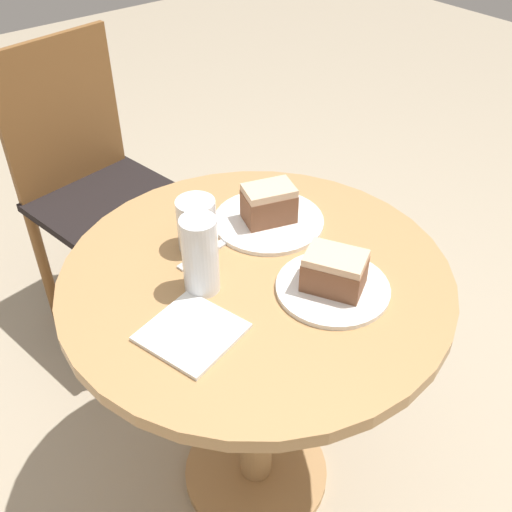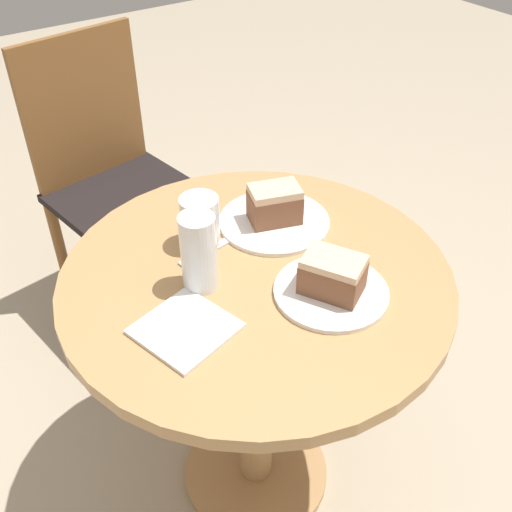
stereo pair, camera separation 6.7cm
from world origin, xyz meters
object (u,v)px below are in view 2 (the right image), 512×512
at_px(cake_slice_near, 275,204).
at_px(glass_lemonade, 199,256).
at_px(glass_water, 200,224).
at_px(chair, 120,186).
at_px(plate_far, 331,292).
at_px(plate_near, 274,222).
at_px(cake_slice_far, 333,275).

bearing_deg(cake_slice_near, glass_lemonade, -160.03).
bearing_deg(glass_water, cake_slice_near, -9.11).
relative_size(chair, plate_far, 4.25).
bearing_deg(glass_water, plate_near, -9.11).
xyz_separation_m(glass_lemonade, glass_water, (0.07, 0.11, -0.02)).
bearing_deg(chair, plate_near, -92.11).
distance_m(plate_near, glass_water, 0.18).
bearing_deg(cake_slice_near, plate_far, -100.64).
bearing_deg(glass_water, plate_far, -65.96).
bearing_deg(plate_near, cake_slice_near, 90.00).
relative_size(chair, cake_slice_near, 7.43).
bearing_deg(chair, cake_slice_near, -92.11).
distance_m(cake_slice_near, cake_slice_far, 0.25).
bearing_deg(cake_slice_far, chair, 92.31).
relative_size(plate_near, cake_slice_far, 1.78).
relative_size(chair, glass_lemonade, 5.83).
relative_size(cake_slice_near, glass_lemonade, 0.79).
height_order(plate_near, plate_far, same).
bearing_deg(cake_slice_far, plate_near, 79.36).
relative_size(chair, cake_slice_far, 6.82).
height_order(plate_near, glass_lemonade, glass_lemonade).
height_order(chair, glass_lemonade, chair).
height_order(cake_slice_near, glass_water, glass_water).
relative_size(chair, plate_near, 3.83).
distance_m(plate_far, glass_water, 0.30).
xyz_separation_m(chair, cake_slice_near, (0.08, -0.70, 0.28)).
distance_m(cake_slice_near, glass_lemonade, 0.25).
bearing_deg(cake_slice_far, cake_slice_near, 79.36).
relative_size(cake_slice_far, glass_water, 1.21).
height_order(chair, cake_slice_near, chair).
bearing_deg(cake_slice_near, chair, 96.91).
relative_size(glass_lemonade, glass_water, 1.42).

